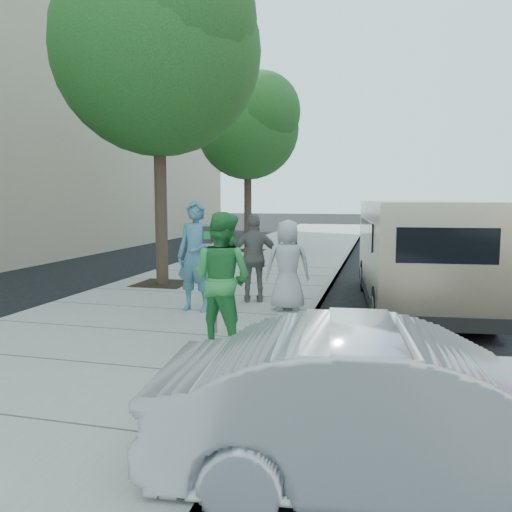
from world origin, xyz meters
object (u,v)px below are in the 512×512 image
(sedan, at_px, (406,412))
(person_officer, at_px, (196,256))
(tree_near, at_px, (159,43))
(parking_meter, at_px, (215,256))
(person_striped_polo, at_px, (255,258))
(tree_far, at_px, (249,123))
(van, at_px, (416,251))
(person_green_shirt, at_px, (222,279))
(person_gray_shirt, at_px, (288,265))

(sedan, xyz_separation_m, person_officer, (-3.37, 4.58, 0.51))
(tree_near, bearing_deg, parking_meter, -55.96)
(person_officer, xyz_separation_m, person_striped_polo, (0.81, 0.99, -0.13))
(tree_far, distance_m, van, 10.46)
(tree_near, height_order, person_striped_polo, tree_near)
(person_green_shirt, bearing_deg, tree_near, -41.16)
(person_gray_shirt, bearing_deg, person_green_shirt, 64.06)
(tree_far, bearing_deg, person_green_shirt, -76.65)
(van, height_order, person_officer, person_officer)
(sedan, relative_size, person_gray_shirt, 2.29)
(tree_far, bearing_deg, person_officer, -80.19)
(person_gray_shirt, bearing_deg, van, -159.94)
(person_green_shirt, distance_m, person_gray_shirt, 2.35)
(person_officer, distance_m, person_striped_polo, 1.28)
(tree_near, xyz_separation_m, tree_far, (-0.00, 7.60, -0.66))
(tree_near, height_order, person_gray_shirt, tree_near)
(parking_meter, bearing_deg, tree_near, 118.05)
(van, height_order, person_gray_shirt, van)
(tree_near, distance_m, tree_far, 7.63)
(van, relative_size, person_gray_shirt, 3.55)
(van, relative_size, person_officer, 2.95)
(parking_meter, xyz_separation_m, person_striped_polo, (0.00, 2.33, -0.30))
(person_gray_shirt, xyz_separation_m, person_striped_polo, (-0.75, 0.54, 0.04))
(tree_far, bearing_deg, parking_meter, -77.40)
(tree_far, xyz_separation_m, sedan, (5.10, -14.60, -4.27))
(parking_meter, relative_size, van, 0.28)
(van, bearing_deg, tree_near, 170.13)
(person_gray_shirt, distance_m, person_striped_polo, 0.92)
(van, relative_size, sedan, 1.55)
(sedan, distance_m, person_gray_shirt, 5.36)
(person_gray_shirt, bearing_deg, tree_near, -45.24)
(van, height_order, sedan, van)
(person_green_shirt, bearing_deg, sedan, 145.25)
(tree_near, distance_m, person_gray_shirt, 5.98)
(person_green_shirt, bearing_deg, person_officer, -44.19)
(tree_near, xyz_separation_m, parking_meter, (2.54, -3.76, -4.25))
(tree_near, relative_size, parking_meter, 4.76)
(sedan, xyz_separation_m, person_striped_polo, (-2.56, 5.57, 0.39))
(tree_near, relative_size, person_gray_shirt, 4.66)
(person_striped_polo, bearing_deg, van, -177.83)
(van, bearing_deg, parking_meter, -137.56)
(tree_far, bearing_deg, tree_near, -90.00)
(person_green_shirt, bearing_deg, person_striped_polo, -69.08)
(tree_far, xyz_separation_m, parking_meter, (2.54, -11.36, -3.59))
(tree_near, relative_size, tree_far, 1.16)
(tree_far, distance_m, person_gray_shirt, 10.85)
(person_officer, bearing_deg, person_green_shirt, -55.93)
(parking_meter, relative_size, person_green_shirt, 0.87)
(person_striped_polo, bearing_deg, tree_near, -45.71)
(van, bearing_deg, person_striped_polo, -166.99)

